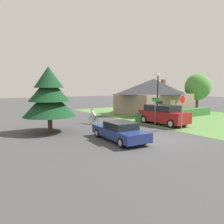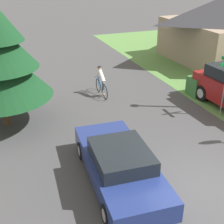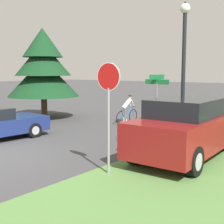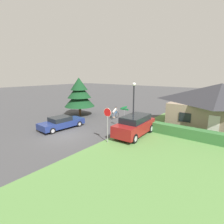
{
  "view_description": "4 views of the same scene",
  "coord_description": "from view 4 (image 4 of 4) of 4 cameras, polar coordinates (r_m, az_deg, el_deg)",
  "views": [
    {
      "loc": [
        -10.49,
        -10.45,
        3.54
      ],
      "look_at": [
        0.34,
        5.86,
        1.33
      ],
      "focal_mm": 35.0,
      "sensor_mm": 36.0,
      "label": 1
    },
    {
      "loc": [
        -5.15,
        -6.05,
        6.22
      ],
      "look_at": [
        -1.25,
        4.22,
        0.9
      ],
      "focal_mm": 50.0,
      "sensor_mm": 36.0,
      "label": 2
    },
    {
      "loc": [
        9.22,
        -5.02,
        2.7
      ],
      "look_at": [
        0.18,
        6.16,
        0.83
      ],
      "focal_mm": 50.0,
      "sensor_mm": 36.0,
      "label": 3
    },
    {
      "loc": [
        12.81,
        -9.49,
        5.59
      ],
      "look_at": [
        0.29,
        6.69,
        1.15
      ],
      "focal_mm": 28.0,
      "sensor_mm": 36.0,
      "label": 4
    }
  ],
  "objects": [
    {
      "name": "ground_plane",
      "position": [
        16.89,
        -14.97,
        -7.51
      ],
      "size": [
        140.0,
        140.0,
        0.0
      ],
      "primitive_type": "plane",
      "color": "#424244"
    },
    {
      "name": "grass_verge_right",
      "position": [
        14.65,
        30.58,
        -11.97
      ],
      "size": [
        16.0,
        36.0,
        0.01
      ],
      "primitive_type": "cube",
      "color": "#568442",
      "rests_on": "ground"
    },
    {
      "name": "street_name_sign",
      "position": [
        16.6,
        4.02,
        -0.94
      ],
      "size": [
        0.9,
        0.9,
        2.6
      ],
      "color": "gray",
      "rests_on": "ground"
    },
    {
      "name": "stop_sign",
      "position": [
        14.19,
        -1.49,
        -2.1
      ],
      "size": [
        0.72,
        0.07,
        2.93
      ],
      "rotation": [
        0.0,
        0.0,
        3.19
      ],
      "color": "gray",
      "rests_on": "ground"
    },
    {
      "name": "cottage_house",
      "position": [
        21.08,
        31.61,
        1.83
      ],
      "size": [
        9.76,
        7.31,
        4.7
      ],
      "rotation": [
        0.0,
        0.0,
        0.03
      ],
      "color": "gray",
      "rests_on": "ground"
    },
    {
      "name": "hedge_row",
      "position": [
        16.9,
        25.58,
        -6.61
      ],
      "size": [
        11.84,
        0.9,
        0.95
      ],
      "primitive_type": "cube",
      "color": "#387038",
      "rests_on": "ground"
    },
    {
      "name": "cyclist",
      "position": [
        22.48,
        0.83,
        -0.28
      ],
      "size": [
        0.44,
        1.81,
        1.49
      ],
      "rotation": [
        0.0,
        0.0,
        1.56
      ],
      "color": "black",
      "rests_on": "ground"
    },
    {
      "name": "sedan_left_lane",
      "position": [
        19.04,
        -16.16,
        -3.36
      ],
      "size": [
        2.14,
        4.8,
        1.28
      ],
      "rotation": [
        0.0,
        0.0,
        1.51
      ],
      "color": "navy",
      "rests_on": "ground"
    },
    {
      "name": "conifer_tall_near",
      "position": [
        24.17,
        -10.62,
        5.75
      ],
      "size": [
        4.07,
        4.07,
        5.16
      ],
      "color": "#4C3823",
      "rests_on": "ground"
    },
    {
      "name": "street_lamp",
      "position": [
        16.35,
        7.07,
        3.53
      ],
      "size": [
        0.33,
        0.33,
        4.93
      ],
      "color": "black",
      "rests_on": "ground"
    },
    {
      "name": "parked_suv_right",
      "position": [
        16.3,
        7.4,
        -4.37
      ],
      "size": [
        2.23,
        4.95,
        1.87
      ],
      "rotation": [
        0.0,
        0.0,
        1.62
      ],
      "color": "maroon",
      "rests_on": "ground"
    }
  ]
}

